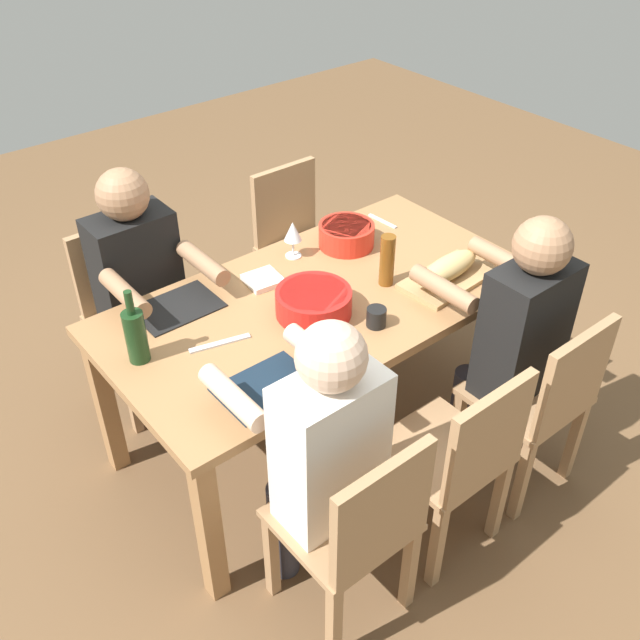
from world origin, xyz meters
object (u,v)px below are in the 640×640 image
object	(u,v)px
chair_far_right	(358,527)
cutting_board	(448,279)
cup_far_center	(376,317)
wine_glass	(293,233)
dining_table	(320,315)
diner_far_right	(322,447)
diner_near_right	(143,284)
serving_bowl_salad	(346,234)
chair_near_left	(297,239)
chair_far_left	(543,398)
wine_bottle	(136,335)
chair_near_right	(131,306)
beer_bottle	(387,260)
bread_loaf	(449,267)
diner_far_left	(514,331)
serving_bowl_fruit	(314,301)
napkin_stack	(263,280)
chair_far_center	(459,456)

from	to	relation	value
chair_far_right	cutting_board	bearing A→B (deg)	-150.55
cup_far_center	wine_glass	bearing A→B (deg)	-95.64
dining_table	cutting_board	world-z (taller)	cutting_board
diner_far_right	wine_glass	world-z (taller)	diner_far_right
diner_near_right	cutting_board	bearing A→B (deg)	139.16
serving_bowl_salad	chair_near_left	bearing A→B (deg)	-103.60
chair_far_left	wine_bottle	world-z (taller)	wine_bottle
dining_table	cutting_board	bearing A→B (deg)	154.04
cutting_board	wine_bottle	world-z (taller)	wine_bottle
dining_table	chair_far_left	bearing A→B (deg)	121.45
chair_near_right	chair_far_right	size ratio (longest dim) A/B	1.00
beer_bottle	wine_glass	size ratio (longest dim) A/B	1.33
bread_loaf	dining_table	bearing A→B (deg)	-25.96
diner_far_left	serving_bowl_salad	xyz separation A→B (m)	(0.13, -0.84, 0.10)
serving_bowl_fruit	napkin_stack	xyz separation A→B (m)	(0.03, -0.30, -0.05)
cup_far_center	serving_bowl_fruit	bearing A→B (deg)	-57.10
chair_far_right	cutting_board	world-z (taller)	chair_far_right
chair_near_right	beer_bottle	world-z (taller)	beer_bottle
chair_far_left	napkin_stack	distance (m)	1.20
diner_near_right	wine_glass	distance (m)	0.67
bread_loaf	chair_near_right	bearing A→B (deg)	-46.55
cup_far_center	chair_near_left	bearing A→B (deg)	-112.07
chair_near_right	chair_far_right	distance (m)	1.56
diner_near_right	napkin_stack	bearing A→B (deg)	135.27
wine_bottle	cup_far_center	bearing A→B (deg)	154.12
napkin_stack	beer_bottle	bearing A→B (deg)	139.98
chair_near_right	chair_far_right	bearing A→B (deg)	90.00
chair_far_left	serving_bowl_salad	xyz separation A→B (m)	(0.13, -1.02, 0.32)
beer_bottle	chair_far_left	bearing A→B (deg)	106.42
chair_near_left	chair_far_center	world-z (taller)	same
chair_far_center	beer_bottle	distance (m)	0.83
diner_far_right	chair_far_left	bearing A→B (deg)	169.07
beer_bottle	wine_glass	world-z (taller)	beer_bottle
dining_table	serving_bowl_salad	distance (m)	0.45
chair_far_left	chair_near_right	bearing A→B (deg)	-58.55
bread_loaf	wine_bottle	distance (m)	1.27
chair_far_left	wine_glass	size ratio (longest dim) A/B	5.12
chair_near_right	cup_far_center	size ratio (longest dim) A/B	11.30
beer_bottle	napkin_stack	xyz separation A→B (m)	(0.38, -0.32, -0.10)
bread_loaf	napkin_stack	distance (m)	0.76
diner_near_right	napkin_stack	distance (m)	0.52
chair_far_center	diner_far_left	distance (m)	0.55
diner_near_right	serving_bowl_fruit	xyz separation A→B (m)	(-0.39, 0.66, 0.10)
wine_glass	diner_near_right	bearing A→B (deg)	-25.51
chair_far_left	beer_bottle	distance (m)	0.81
chair_near_right	beer_bottle	distance (m)	1.20
dining_table	cup_far_center	size ratio (longest dim) A/B	23.00
serving_bowl_salad	cutting_board	size ratio (longest dim) A/B	0.61
dining_table	wine_glass	world-z (taller)	wine_glass
diner_far_right	diner_far_left	bearing A→B (deg)	180.00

